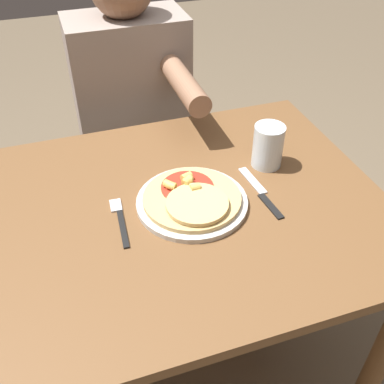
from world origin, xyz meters
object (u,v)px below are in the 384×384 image
plate (192,202)px  knife (261,193)px  drinking_glass (268,146)px  pizza (192,198)px  dining_table (184,239)px  fork (120,219)px  person_diner (133,102)px

plate → knife: plate is taller
plate → drinking_glass: 0.28m
pizza → drinking_glass: bearing=22.1°
knife → dining_table: bearing=173.8°
plate → fork: size_ratio=1.59×
dining_table → person_diner: bearing=89.1°
dining_table → drinking_glass: drinking_glass is taller
drinking_glass → person_diner: person_diner is taller
person_diner → fork: bearing=-105.1°
dining_table → knife: (0.21, -0.02, 0.13)m
dining_table → person_diner: size_ratio=0.85×
dining_table → fork: bearing=-178.3°
knife → fork: bearing=177.3°
dining_table → drinking_glass: size_ratio=8.44×
knife → person_diner: 0.69m
plate → person_diner: bearing=91.0°
plate → knife: 0.18m
knife → drinking_glass: size_ratio=1.82×
plate → pizza: size_ratio=1.14×
knife → drinking_glass: bearing=59.2°
fork → person_diner: bearing=74.9°
fork → dining_table: bearing=1.7°
knife → drinking_glass: 0.15m
knife → pizza: bearing=176.3°
person_diner → dining_table: bearing=-90.9°
plate → drinking_glass: drinking_glass is taller
pizza → knife: pizza is taller
plate → knife: bearing=-5.0°
drinking_glass → person_diner: size_ratio=0.10×
dining_table → drinking_glass: (0.27, 0.09, 0.18)m
plate → fork: 0.18m
plate → fork: plate is taller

